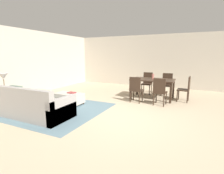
{
  "coord_description": "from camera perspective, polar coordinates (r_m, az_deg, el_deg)",
  "views": [
    {
      "loc": [
        1.79,
        -4.19,
        1.67
      ],
      "look_at": [
        -0.57,
        0.77,
        0.65
      ],
      "focal_mm": 27.72,
      "sensor_mm": 36.0,
      "label": 1
    }
  ],
  "objects": [
    {
      "name": "dining_table",
      "position": [
        6.82,
        13.25,
        1.79
      ],
      "size": [
        1.59,
        0.95,
        0.76
      ],
      "color": "#332319",
      "rests_on": "ground_plane"
    },
    {
      "name": "ottoman_table",
      "position": [
        6.11,
        -13.98,
        -3.5
      ],
      "size": [
        0.97,
        0.53,
        0.39
      ],
      "color": "#B7AD9E",
      "rests_on": "ground_plane"
    },
    {
      "name": "dining_chair_far_left",
      "position": [
        7.71,
        11.56,
        1.73
      ],
      "size": [
        0.4,
        0.4,
        0.92
      ],
      "color": "#332319",
      "rests_on": "ground_plane"
    },
    {
      "name": "wall_left",
      "position": [
        7.85,
        -28.07,
        6.96
      ],
      "size": [
        0.12,
        11.0,
        2.7
      ],
      "primitive_type": "cube",
      "color": "#BCB2A0",
      "rests_on": "ground_plane"
    },
    {
      "name": "dining_chair_far_right",
      "position": [
        7.55,
        17.67,
        1.26
      ],
      "size": [
        0.4,
        0.4,
        0.92
      ],
      "color": "#332319",
      "rests_on": "ground_plane"
    },
    {
      "name": "wall_back",
      "position": [
        9.37,
        14.54,
        8.23
      ],
      "size": [
        9.0,
        0.12,
        2.7
      ],
      "primitive_type": "cube",
      "color": "#BCB2A0",
      "rests_on": "ground_plane"
    },
    {
      "name": "dining_chair_head_east",
      "position": [
        6.72,
        23.21,
        -0.19
      ],
      "size": [
        0.43,
        0.43,
        0.92
      ],
      "color": "#332319",
      "rests_on": "ground_plane"
    },
    {
      "name": "table_lamp",
      "position": [
        6.22,
        -32.22,
        2.79
      ],
      "size": [
        0.26,
        0.26,
        0.53
      ],
      "color": "brown",
      "rests_on": "side_table"
    },
    {
      "name": "dining_chair_near_left",
      "position": [
        6.14,
        7.83,
        -0.37
      ],
      "size": [
        0.41,
        0.41,
        0.92
      ],
      "color": "#332319",
      "rests_on": "ground_plane"
    },
    {
      "name": "ground_plane",
      "position": [
        4.85,
        2.19,
        -9.61
      ],
      "size": [
        10.8,
        10.8,
        0.0
      ],
      "primitive_type": "plane",
      "color": "tan"
    },
    {
      "name": "vase_centerpiece",
      "position": [
        6.77,
        13.35,
        3.38
      ],
      "size": [
        0.08,
        0.08,
        0.2
      ],
      "primitive_type": "cylinder",
      "color": "#B26659",
      "rests_on": "dining_table"
    },
    {
      "name": "couch",
      "position": [
        5.22,
        -24.51,
        -5.79
      ],
      "size": [
        2.08,
        0.97,
        0.86
      ],
      "color": "gray",
      "rests_on": "ground_plane"
    },
    {
      "name": "side_table",
      "position": [
        6.3,
        -31.74,
        -2.06
      ],
      "size": [
        0.4,
        0.4,
        0.6
      ],
      "color": "olive",
      "rests_on": "ground_plane"
    },
    {
      "name": "dining_chair_near_right",
      "position": [
        5.94,
        15.46,
        -1.04
      ],
      "size": [
        0.43,
        0.43,
        0.92
      ],
      "color": "#332319",
      "rests_on": "ground_plane"
    },
    {
      "name": "area_rug",
      "position": [
        5.73,
        -18.48,
        -6.96
      ],
      "size": [
        3.0,
        2.8,
        0.01
      ],
      "primitive_type": "cube",
      "color": "slate",
      "rests_on": "ground_plane"
    },
    {
      "name": "book_on_ottoman",
      "position": [
        6.06,
        -13.17,
        -1.83
      ],
      "size": [
        0.28,
        0.22,
        0.03
      ],
      "primitive_type": "cube",
      "rotation": [
        0.0,
        0.0,
        -0.09
      ],
      "color": "maroon",
      "rests_on": "ottoman_table"
    }
  ]
}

